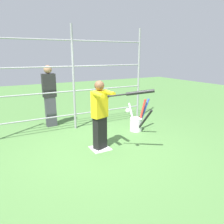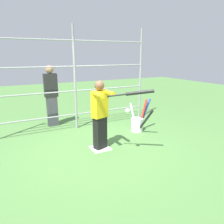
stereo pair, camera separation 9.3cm
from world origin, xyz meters
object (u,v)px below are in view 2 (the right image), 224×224
Objects in this scene: softball_in_flight at (128,111)px; bat_bucket at (138,123)px; batter at (100,113)px; baseball_bat_swinging at (136,93)px; bystander_behind_fence at (51,95)px.

softball_in_flight reaches higher than bat_bucket.
batter is 2.13× the size of baseball_bat_swinging.
baseball_bat_swinging is 3.07m from bystander_behind_fence.
batter is 15.76× the size of softball_in_flight.
bat_bucket is at bearing -126.76° from baseball_bat_swinging.
baseball_bat_swinging reaches higher than softball_in_flight.
softball_in_flight is 0.05× the size of bystander_behind_fence.
softball_in_flight is at bearing 47.37° from bat_bucket.
bystander_behind_fence is (0.90, -2.69, -0.04)m from softball_in_flight.
batter reaches higher than baseball_bat_swinging.
baseball_bat_swinging is 0.60× the size of bat_bucket.
bat_bucket is at bearing -156.46° from batter.
bat_bucket is at bearing 141.56° from bystander_behind_fence.
bystander_behind_fence reaches higher than baseball_bat_swinging.
bystander_behind_fence is (0.94, -2.89, -0.43)m from baseball_bat_swinging.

